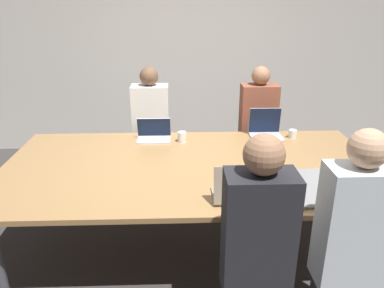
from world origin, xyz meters
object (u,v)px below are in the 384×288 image
object	(u,v)px
person_near_right	(350,244)
stapler	(231,174)
cup_near_right	(275,192)
laptop_near_midright	(236,191)
cup_far_right	(293,134)
cup_far_midleft	(182,137)
laptop_far_right	(265,129)
laptop_near_right	(317,193)
person_near_midright	(257,254)
person_far_right	(257,131)
laptop_far_midleft	(154,133)
person_far_midleft	(151,132)
bottle_near_right	(346,183)

from	to	relation	value
person_near_right	stapler	distance (m)	1.02
cup_near_right	laptop_near_midright	xyz separation A→B (m)	(-0.29, -0.02, 0.03)
cup_far_right	cup_far_midleft	distance (m)	1.13
laptop_far_right	laptop_near_right	size ratio (longest dim) A/B	0.99
laptop_near_midright	laptop_near_right	bearing A→B (deg)	175.45
person_near_right	laptop_far_right	bearing A→B (deg)	-85.31
person_near_midright	stapler	bearing A→B (deg)	-87.87
cup_far_right	stapler	xyz separation A→B (m)	(-0.74, -0.88, -0.02)
person_far_right	cup_far_right	size ratio (longest dim) A/B	17.03
laptop_far_midleft	stapler	size ratio (longest dim) A/B	2.14
person_far_midleft	stapler	distance (m)	1.52
laptop_far_right	laptop_near_midright	xyz separation A→B (m)	(-0.50, -1.31, -0.00)
person_near_right	bottle_near_right	world-z (taller)	person_near_right
cup_far_right	person_near_midright	xyz separation A→B (m)	(-0.71, -1.75, -0.10)
laptop_near_midright	person_near_midright	size ratio (longest dim) A/B	0.22
person_far_right	laptop_near_right	world-z (taller)	person_far_right
person_far_midleft	laptop_near_midright	distance (m)	1.85
cup_far_midleft	cup_near_right	bearing A→B (deg)	-60.38
laptop_far_midleft	cup_near_right	world-z (taller)	laptop_far_midleft
cup_near_right	laptop_near_midright	size ratio (longest dim) A/B	0.29
laptop_far_midleft	cup_far_midleft	size ratio (longest dim) A/B	3.23
cup_far_right	laptop_near_midright	size ratio (longest dim) A/B	0.26
laptop_far_right	person_near_midright	world-z (taller)	person_near_midright
laptop_far_midleft	person_near_right	xyz separation A→B (m)	(1.28, -1.68, -0.13)
person_near_right	person_far_midleft	bearing A→B (deg)	-57.90
bottle_near_right	laptop_near_midright	bearing A→B (deg)	-175.17
person_far_midleft	laptop_near_midright	world-z (taller)	person_far_midleft
laptop_far_right	person_far_right	size ratio (longest dim) A/B	0.23
cup_far_right	cup_near_right	world-z (taller)	cup_near_right
person_near_midright	stapler	xyz separation A→B (m)	(-0.03, 0.88, 0.09)
laptop_near_midright	person_far_midleft	bearing A→B (deg)	-67.54
laptop_near_right	person_near_right	distance (m)	0.43
person_near_right	bottle_near_right	xyz separation A→B (m)	(0.17, 0.51, 0.15)
laptop_far_midleft	person_near_midright	xyz separation A→B (m)	(0.70, -1.75, -0.13)
person_far_right	stapler	size ratio (longest dim) A/B	9.08
person_near_right	person_near_midright	size ratio (longest dim) A/B	1.00
laptop_far_midleft	laptop_near_midright	bearing A→B (deg)	-62.74
laptop_far_midleft	cup_far_right	bearing A→B (deg)	0.10
laptop_far_right	cup_near_right	size ratio (longest dim) A/B	3.49
laptop_far_right	person_near_midright	xyz separation A→B (m)	(-0.44, -1.81, -0.14)
cup_near_right	laptop_near_right	bearing A→B (deg)	-14.26
laptop_near_right	person_near_midright	xyz separation A→B (m)	(-0.51, -0.46, -0.14)
cup_far_right	laptop_near_right	xyz separation A→B (m)	(-0.20, -1.29, 0.03)
person_far_right	person_near_midright	world-z (taller)	person_near_midright
laptop_far_right	cup_near_right	xyz separation A→B (m)	(-0.21, -1.28, -0.03)
laptop_far_midleft	person_near_midright	size ratio (longest dim) A/B	0.23
person_far_midleft	person_near_midright	world-z (taller)	person_near_midright
bottle_near_right	laptop_near_midright	size ratio (longest dim) A/B	0.64
cup_far_right	stapler	size ratio (longest dim) A/B	0.53
person_far_right	person_far_midleft	xyz separation A→B (m)	(-1.20, 0.01, -0.00)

